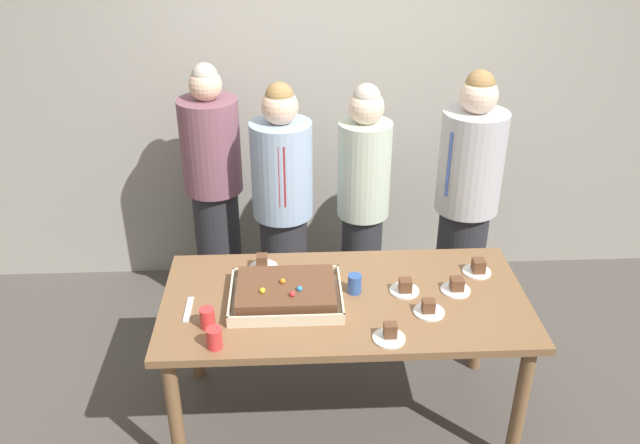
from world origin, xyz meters
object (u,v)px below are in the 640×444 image
at_px(drink_cup_nearest, 207,318).
at_px(person_striped_tie_right, 466,206).
at_px(drink_cup_far_end, 214,338).
at_px(person_left_edge_reaching, 283,209).
at_px(plated_slice_near_right, 456,287).
at_px(plated_slice_center_back, 390,334).
at_px(cake_server_utensil, 188,309).
at_px(drink_cup_middle, 355,284).
at_px(sheet_cake, 286,293).
at_px(party_table, 345,312).
at_px(plated_slice_far_left, 263,264).
at_px(plated_slice_far_right, 405,288).
at_px(plated_slice_center_front, 429,309).
at_px(person_green_shirt_behind, 363,207).
at_px(person_serving_front, 214,191).
at_px(plated_slice_near_left, 478,268).

bearing_deg(drink_cup_nearest, person_striped_tie_right, 34.30).
distance_m(drink_cup_far_end, person_left_edge_reaching, 1.27).
xyz_separation_m(plated_slice_near_right, person_striped_tie_right, (0.23, 0.75, 0.07)).
bearing_deg(plated_slice_center_back, cake_server_utensil, 164.30).
xyz_separation_m(plated_slice_near_right, drink_cup_middle, (-0.52, 0.01, 0.03)).
height_order(sheet_cake, drink_cup_middle, sheet_cake).
xyz_separation_m(party_table, plated_slice_near_right, (0.57, 0.03, 0.12)).
xyz_separation_m(plated_slice_far_left, person_striped_tie_right, (1.21, 0.49, 0.07)).
bearing_deg(drink_cup_nearest, plated_slice_far_right, 14.01).
xyz_separation_m(plated_slice_far_right, drink_cup_far_end, (-0.92, -0.39, 0.03)).
bearing_deg(plated_slice_center_front, plated_slice_center_back, -139.12).
bearing_deg(drink_cup_nearest, sheet_cake, 28.12).
bearing_deg(plated_slice_center_back, plated_slice_near_right, 43.07).
distance_m(person_striped_tie_right, person_left_edge_reaching, 1.11).
bearing_deg(plated_slice_far_left, drink_cup_nearest, -115.76).
height_order(cake_server_utensil, person_left_edge_reaching, person_left_edge_reaching).
height_order(cake_server_utensil, person_green_shirt_behind, person_green_shirt_behind).
xyz_separation_m(plated_slice_center_back, person_left_edge_reaching, (-0.48, 1.21, 0.03)).
relative_size(drink_cup_nearest, drink_cup_far_end, 1.00).
bearing_deg(drink_cup_middle, person_striped_tie_right, 44.88).
bearing_deg(party_table, sheet_cake, -177.73).
bearing_deg(person_serving_front, sheet_cake, -0.01).
height_order(plated_slice_far_left, person_green_shirt_behind, person_green_shirt_behind).
bearing_deg(person_green_shirt_behind, party_table, 16.57).
xyz_separation_m(party_table, person_green_shirt_behind, (0.18, 0.87, 0.15)).
distance_m(plated_slice_near_right, drink_cup_middle, 0.52).
relative_size(party_table, person_left_edge_reaching, 1.12).
distance_m(plated_slice_near_left, drink_cup_nearest, 1.43).
height_order(drink_cup_middle, drink_cup_far_end, same).
xyz_separation_m(plated_slice_near_left, cake_server_utensil, (-1.48, -0.26, -0.02)).
bearing_deg(person_green_shirt_behind, drink_cup_far_end, -4.57).
height_order(plated_slice_center_back, drink_cup_nearest, drink_cup_nearest).
distance_m(party_table, plated_slice_center_front, 0.43).
distance_m(drink_cup_far_end, person_serving_front, 1.45).
bearing_deg(drink_cup_nearest, plated_slice_near_right, 10.97).
xyz_separation_m(sheet_cake, plated_slice_near_right, (0.86, 0.04, -0.02)).
distance_m(plated_slice_near_left, person_striped_tie_right, 0.60).
bearing_deg(plated_slice_center_front, plated_slice_far_left, 151.31).
relative_size(party_table, drink_cup_nearest, 18.20).
bearing_deg(plated_slice_far_right, plated_slice_center_front, -64.68).
bearing_deg(drink_cup_nearest, person_left_edge_reaching, 72.18).
relative_size(sheet_cake, person_serving_front, 0.33).
relative_size(plated_slice_near_right, drink_cup_far_end, 1.50).
xyz_separation_m(plated_slice_center_front, person_serving_front, (-1.13, 1.24, 0.06)).
xyz_separation_m(party_table, drink_cup_far_end, (-0.61, -0.36, 0.14)).
bearing_deg(person_serving_front, cake_server_utensil, -23.36).
relative_size(plated_slice_far_right, drink_cup_middle, 1.50).
relative_size(plated_slice_near_left, drink_cup_nearest, 1.50).
bearing_deg(plated_slice_center_back, drink_cup_nearest, 171.27).
relative_size(plated_slice_near_right, plated_slice_center_front, 1.00).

